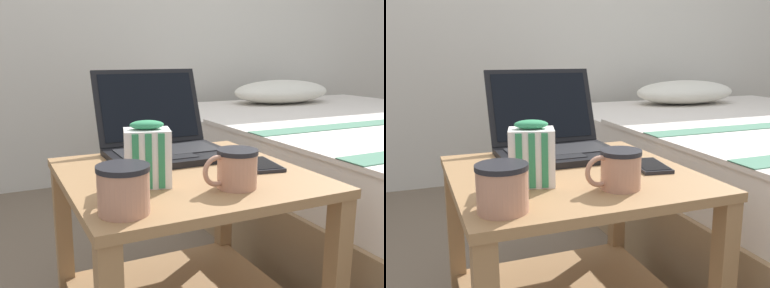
% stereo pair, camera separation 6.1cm
% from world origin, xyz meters
% --- Properties ---
extents(bedside_table, '(0.59, 0.59, 0.49)m').
position_xyz_m(bedside_table, '(0.00, 0.00, 0.31)').
color(bedside_table, '#997047').
rests_on(bedside_table, ground_plane).
extents(laptop, '(0.34, 0.33, 0.24)m').
position_xyz_m(laptop, '(0.02, 0.21, 0.53)').
color(laptop, black).
rests_on(laptop, bedside_table).
extents(mug_front_left, '(0.13, 0.09, 0.09)m').
position_xyz_m(mug_front_left, '(0.05, -0.17, 0.53)').
color(mug_front_left, tan).
rests_on(mug_front_left, bedside_table).
extents(mug_front_right, '(0.10, 0.14, 0.09)m').
position_xyz_m(mug_front_right, '(-0.22, -0.21, 0.54)').
color(mug_front_right, tan).
rests_on(mug_front_right, bedside_table).
extents(snack_bag, '(0.12, 0.10, 0.15)m').
position_xyz_m(snack_bag, '(-0.12, -0.07, 0.55)').
color(snack_bag, white).
rests_on(snack_bag, bedside_table).
extents(cell_phone, '(0.10, 0.15, 0.01)m').
position_xyz_m(cell_phone, '(0.20, -0.04, 0.49)').
color(cell_phone, black).
rests_on(cell_phone, bedside_table).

